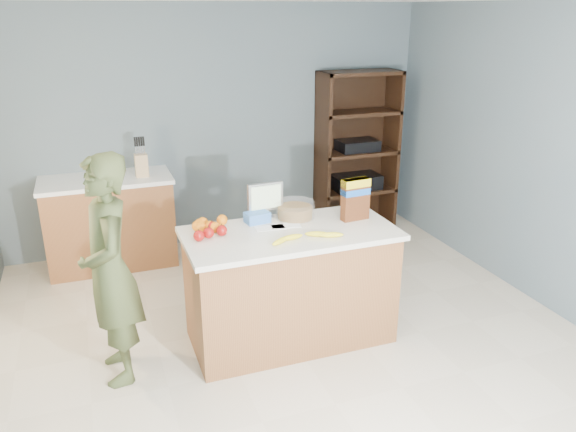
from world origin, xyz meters
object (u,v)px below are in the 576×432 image
object	(u,v)px
counter_peninsula	(290,290)
shelving_unit	(355,154)
person	(110,271)
cereal_box	(356,196)
tv	(265,198)

from	to	relation	value
counter_peninsula	shelving_unit	size ratio (longest dim) A/B	0.87
counter_peninsula	shelving_unit	xyz separation A→B (m)	(1.55, 2.05, 0.45)
person	cereal_box	size ratio (longest dim) A/B	4.90
counter_peninsula	tv	bearing A→B (deg)	104.11
counter_peninsula	cereal_box	size ratio (longest dim) A/B	4.79
shelving_unit	person	world-z (taller)	shelving_unit
counter_peninsula	tv	size ratio (longest dim) A/B	5.53
tv	cereal_box	xyz separation A→B (m)	(0.63, -0.27, 0.03)
shelving_unit	person	xyz separation A→B (m)	(-2.83, -2.06, -0.07)
shelving_unit	cereal_box	bearing A→B (deg)	-116.64
person	tv	bearing A→B (deg)	101.32
counter_peninsula	cereal_box	world-z (taller)	cereal_box
counter_peninsula	person	world-z (taller)	person
cereal_box	shelving_unit	bearing A→B (deg)	63.36
person	tv	distance (m)	1.28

